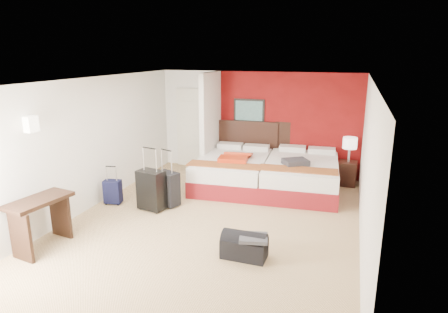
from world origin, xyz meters
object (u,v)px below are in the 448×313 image
at_px(duffel_bag, 244,247).
at_px(desk, 42,223).
at_px(suitcase_charcoal, 168,190).
at_px(bed_right, 301,176).
at_px(bed_left, 233,171).
at_px(suitcase_black, 151,191).
at_px(red_suitcase_open, 236,157).
at_px(table_lamp, 349,150).
at_px(nightstand, 347,173).
at_px(suitcase_navy, 113,193).

distance_m(duffel_bag, desk, 3.13).
bearing_deg(suitcase_charcoal, desk, -96.13).
distance_m(bed_right, suitcase_charcoal, 2.93).
relative_size(bed_left, suitcase_black, 2.86).
relative_size(bed_right, red_suitcase_open, 2.62).
distance_m(bed_right, table_lamp, 1.29).
relative_size(bed_left, duffel_bag, 3.27).
bearing_deg(suitcase_black, red_suitcase_open, 67.92).
height_order(red_suitcase_open, duffel_bag, red_suitcase_open).
bearing_deg(bed_left, suitcase_charcoal, -122.42).
distance_m(bed_right, suitcase_black, 3.26).
relative_size(suitcase_black, suitcase_charcoal, 1.15).
distance_m(nightstand, suitcase_navy, 5.17).
bearing_deg(suitcase_black, desk, -103.88).
bearing_deg(table_lamp, duffel_bag, -109.35).
bearing_deg(bed_left, nightstand, 14.59).
relative_size(table_lamp, duffel_bag, 0.85).
bearing_deg(table_lamp, nightstand, 0.00).
xyz_separation_m(red_suitcase_open, duffel_bag, (1.01, -2.96, -0.53)).
distance_m(red_suitcase_open, suitcase_black, 2.14).
xyz_separation_m(nightstand, desk, (-4.41, -4.57, 0.13)).
height_order(bed_right, duffel_bag, bed_right).
bearing_deg(suitcase_navy, red_suitcase_open, 30.23).
bearing_deg(red_suitcase_open, suitcase_charcoal, -129.80).
xyz_separation_m(suitcase_charcoal, duffel_bag, (1.97, -1.48, -0.16)).
bearing_deg(suitcase_navy, bed_right, 19.34).
distance_m(bed_left, bed_right, 1.53).
xyz_separation_m(table_lamp, desk, (-4.41, -4.57, -0.43)).
xyz_separation_m(bed_right, suitcase_charcoal, (-2.38, -1.70, -0.00)).
height_order(nightstand, suitcase_navy, nightstand).
bearing_deg(bed_right, nightstand, 32.70).
xyz_separation_m(bed_left, bed_right, (1.53, 0.13, 0.01)).
relative_size(red_suitcase_open, nightstand, 1.53).
bearing_deg(desk, red_suitcase_open, 69.78).
bearing_deg(suitcase_navy, nightstand, 20.93).
relative_size(bed_right, suitcase_charcoal, 3.35).
bearing_deg(red_suitcase_open, bed_right, 2.08).
xyz_separation_m(suitcase_black, desk, (-0.88, -1.87, 0.03)).
relative_size(suitcase_navy, desk, 0.48).
bearing_deg(red_suitcase_open, duffel_bag, -77.98).
height_order(duffel_bag, desk, desk).
relative_size(table_lamp, desk, 0.58).
bearing_deg(bed_right, red_suitcase_open, -174.82).
bearing_deg(desk, bed_left, 71.63).
height_order(suitcase_black, duffel_bag, suitcase_black).
bearing_deg(bed_left, duffel_bag, -73.93).
distance_m(bed_right, duffel_bag, 3.21).
bearing_deg(duffel_bag, desk, -166.18).
bearing_deg(suitcase_navy, table_lamp, 20.93).
distance_m(table_lamp, suitcase_navy, 5.20).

